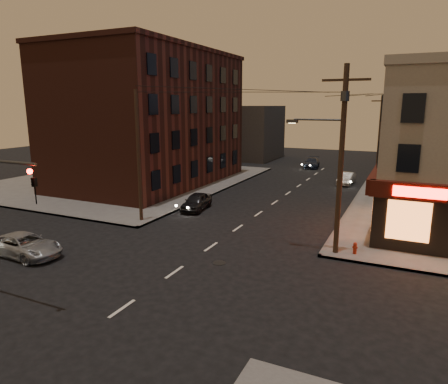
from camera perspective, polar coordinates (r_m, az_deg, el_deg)
The scene contains 14 objects.
ground at distance 20.31m, azimuth -7.09°, elevation -11.30°, with size 120.00×120.00×0.00m, color black.
sidewalk_nw at distance 45.32m, azimuth -13.68°, elevation 1.75°, with size 24.00×28.00×0.15m, color #514F4C.
brick_apartment at distance 42.51m, azimuth -10.38°, elevation 10.15°, with size 12.00×20.00×13.00m, color #4A2118.
bg_building_ne_a at distance 54.02m, azimuth 29.33°, elevation 5.86°, with size 10.00×12.00×7.00m, color #3F3D3A.
bg_building_nw at distance 62.25m, azimuth 3.32°, elevation 8.51°, with size 9.00×10.00×8.00m, color #3F3D3A.
bg_building_ne_b at distance 67.90m, azimuth 26.84°, elevation 6.69°, with size 8.00×8.00×6.00m, color #3F3D3A.
utility_pole_main at distance 21.87m, azimuth 16.15°, elevation 5.68°, with size 4.20×0.44×10.00m.
utility_pole_far at distance 47.91m, azimuth 21.30°, elevation 7.35°, with size 0.26×0.26×9.00m, color #382619.
utility_pole_west at distance 28.07m, azimuth -12.11°, elevation 4.97°, with size 0.24×0.24×9.00m, color #382619.
suv_cross at distance 24.52m, azimuth -26.55°, elevation -6.83°, with size 2.04×4.42×1.23m, color gray.
sedan_near at distance 31.55m, azimuth -3.94°, elevation -1.37°, with size 1.55×3.86×1.31m, color black.
sedan_mid at distance 43.48m, azimuth 17.10°, elevation 1.85°, with size 1.32×3.78×1.25m, color gray.
sedan_far at distance 54.06m, azimuth 12.45°, elevation 4.09°, with size 1.80×4.43×1.28m, color #1A2234.
fire_hydrant at distance 23.08m, azimuth 18.21°, elevation -7.54°, with size 0.29×0.29×0.66m.
Camera 1 is at (10.05, -15.68, 8.10)m, focal length 32.00 mm.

